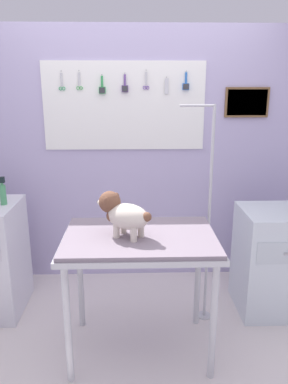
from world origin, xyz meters
The scene contains 7 objects.
ground centered at (0.00, 0.00, -0.02)m, with size 4.40×4.00×0.04m, color silver.
rear_wall_panel centered at (0.00, 1.28, 1.17)m, with size 4.00×0.11×2.30m.
grooming_table centered at (0.04, 0.15, 0.78)m, with size 1.01×0.68×0.87m.
grooming_arm centered at (0.55, 0.51, 0.78)m, with size 0.30×0.11×1.67m.
dog centered at (-0.07, 0.14, 1.02)m, with size 0.38×0.30×0.28m.
cabinet_right centered at (1.19, 0.63, 0.43)m, with size 0.68×0.54×0.86m.
spray_bottle_tall centered at (-1.00, 0.69, 1.00)m, with size 0.05×0.05×0.22m.
Camera 1 is at (0.00, -2.08, 1.79)m, focal length 34.73 mm.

